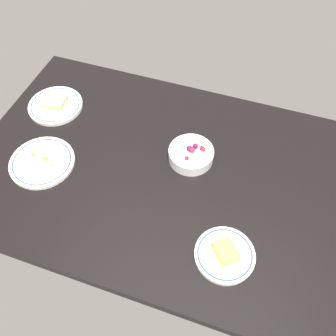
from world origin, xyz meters
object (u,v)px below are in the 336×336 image
object	(u,v)px
plate_sandwich	(55,105)
plate_eggs	(42,162)
bowl_berries	(191,154)
plate_cheese	(225,254)

from	to	relation	value
plate_sandwich	plate_eggs	size ratio (longest dim) A/B	0.93
plate_sandwich	bowl_berries	xyz separation A→B (cm)	(58.68, -7.46, 1.29)
plate_eggs	plate_cheese	size ratio (longest dim) A/B	1.26
plate_eggs	plate_cheese	xyz separation A→B (cm)	(69.45, -12.91, 0.33)
plate_sandwich	plate_cheese	size ratio (longest dim) A/B	1.17
plate_sandwich	plate_cheese	xyz separation A→B (cm)	(79.00, -39.58, 0.05)
plate_sandwich	plate_cheese	world-z (taller)	plate_cheese
plate_sandwich	bowl_berries	size ratio (longest dim) A/B	1.33
plate_eggs	plate_cheese	bearing A→B (deg)	-10.53
plate_eggs	bowl_berries	world-z (taller)	bowl_berries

